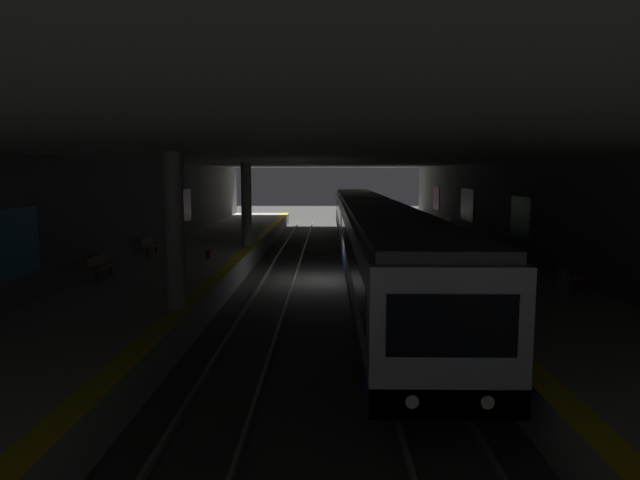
% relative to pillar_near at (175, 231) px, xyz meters
% --- Properties ---
extents(ground_plane, '(120.00, 120.00, 0.00)m').
position_rel_pillar_near_xyz_m(ground_plane, '(9.70, -4.35, -3.33)').
color(ground_plane, '#42423F').
extents(track_left, '(60.00, 1.53, 0.16)m').
position_rel_pillar_near_xyz_m(track_left, '(9.70, -6.55, -3.25)').
color(track_left, gray).
rests_on(track_left, ground).
extents(track_right, '(60.00, 1.53, 0.16)m').
position_rel_pillar_near_xyz_m(track_right, '(9.70, -2.15, -3.25)').
color(track_right, gray).
rests_on(track_right, ground).
extents(platform_left, '(60.00, 5.30, 1.06)m').
position_rel_pillar_near_xyz_m(platform_left, '(9.70, -10.90, -2.80)').
color(platform_left, '#A8A59E').
rests_on(platform_left, ground).
extents(platform_right, '(60.00, 5.30, 1.06)m').
position_rel_pillar_near_xyz_m(platform_right, '(9.70, 2.20, -2.80)').
color(platform_right, '#A8A59E').
rests_on(platform_right, ground).
extents(wall_left, '(60.00, 0.56, 5.60)m').
position_rel_pillar_near_xyz_m(wall_left, '(9.73, -13.80, -0.52)').
color(wall_left, slate).
rests_on(wall_left, ground).
extents(wall_right, '(60.00, 0.56, 5.60)m').
position_rel_pillar_near_xyz_m(wall_right, '(9.70, 5.10, -0.52)').
color(wall_right, slate).
rests_on(wall_right, ground).
extents(ceiling_slab, '(60.00, 19.40, 0.40)m').
position_rel_pillar_near_xyz_m(ceiling_slab, '(9.70, -4.35, 2.47)').
color(ceiling_slab, beige).
rests_on(ceiling_slab, wall_left).
extents(pillar_near, '(0.56, 0.56, 4.55)m').
position_rel_pillar_near_xyz_m(pillar_near, '(0.00, 0.00, 0.00)').
color(pillar_near, gray).
rests_on(pillar_near, platform_right).
extents(pillar_far, '(0.56, 0.56, 4.55)m').
position_rel_pillar_near_xyz_m(pillar_far, '(13.95, 0.00, 0.00)').
color(pillar_far, gray).
rests_on(pillar_far, platform_right).
extents(metro_train, '(40.42, 2.83, 3.49)m').
position_rel_pillar_near_xyz_m(metro_train, '(13.63, -6.55, -1.30)').
color(metro_train, '#B7BCC6').
rests_on(metro_train, track_left).
extents(bench_left_near, '(1.70, 0.47, 0.86)m').
position_rel_pillar_near_xyz_m(bench_left_near, '(3.23, -12.88, -1.75)').
color(bench_left_near, '#262628').
rests_on(bench_left_near, platform_left).
extents(bench_left_mid, '(1.70, 0.47, 0.86)m').
position_rel_pillar_near_xyz_m(bench_left_mid, '(14.62, -12.88, -1.75)').
color(bench_left_mid, '#262628').
rests_on(bench_left_mid, platform_left).
extents(bench_left_far, '(1.70, 0.47, 0.86)m').
position_rel_pillar_near_xyz_m(bench_left_far, '(23.39, -12.88, -1.75)').
color(bench_left_far, '#262628').
rests_on(bench_left_far, platform_left).
extents(bench_right_near, '(1.70, 0.47, 0.86)m').
position_rel_pillar_near_xyz_m(bench_right_near, '(4.72, 4.18, -1.75)').
color(bench_right_near, '#262628').
rests_on(bench_right_near, platform_right).
extents(bench_right_mid, '(1.70, 0.47, 0.86)m').
position_rel_pillar_near_xyz_m(bench_right_mid, '(10.46, 4.18, -1.75)').
color(bench_right_mid, '#262628').
rests_on(bench_right_mid, platform_right).
extents(person_waiting_near, '(0.60, 0.22, 1.53)m').
position_rel_pillar_near_xyz_m(person_waiting_near, '(-1.20, -9.59, -1.45)').
color(person_waiting_near, '#353535').
rests_on(person_waiting_near, platform_left).
extents(person_walking_mid, '(0.60, 0.23, 1.70)m').
position_rel_pillar_near_xyz_m(person_walking_mid, '(11.53, -10.06, -1.35)').
color(person_walking_mid, black).
rests_on(person_walking_mid, platform_left).
extents(person_standing_far, '(0.60, 0.23, 1.72)m').
position_rel_pillar_near_xyz_m(person_standing_far, '(22.70, -9.93, -1.34)').
color(person_standing_far, '#3C3C3C').
rests_on(person_standing_far, platform_left).
extents(suitcase_rolling, '(0.43, 0.24, 0.95)m').
position_rel_pillar_near_xyz_m(suitcase_rolling, '(8.02, -9.99, -1.95)').
color(suitcase_rolling, black).
rests_on(suitcase_rolling, platform_left).
extents(backpack_on_floor, '(0.30, 0.20, 0.40)m').
position_rel_pillar_near_xyz_m(backpack_on_floor, '(9.49, 1.15, -2.08)').
color(backpack_on_floor, maroon).
rests_on(backpack_on_floor, platform_right).
extents(trash_bin, '(0.44, 0.44, 0.85)m').
position_rel_pillar_near_xyz_m(trash_bin, '(2.14, -12.15, -1.85)').
color(trash_bin, '#595B5E').
rests_on(trash_bin, platform_left).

